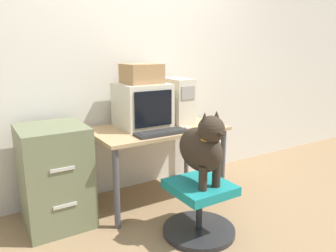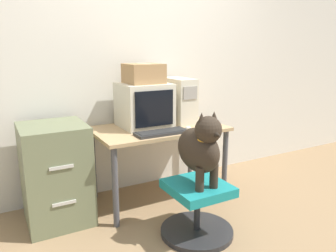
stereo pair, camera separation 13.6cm
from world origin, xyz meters
The scene contains 11 objects.
ground_plane centered at (0.00, 0.00, 0.00)m, with size 12.00×12.00×0.00m, color #937551.
wall_back centered at (0.00, 0.78, 1.30)m, with size 8.00×0.05×2.60m.
desk centered at (0.00, 0.36, 0.62)m, with size 1.21×0.71×0.71m.
crt_monitor centered at (-0.10, 0.46, 0.91)m, with size 0.45×0.44×0.40m.
pc_tower centered at (0.28, 0.46, 0.93)m, with size 0.20×0.41×0.43m.
keyboard centered at (-0.09, 0.12, 0.72)m, with size 0.47×0.18×0.03m.
computer_mouse centered at (0.19, 0.14, 0.73)m, with size 0.06×0.04×0.03m.
office_chair centered at (-0.04, -0.36, 0.21)m, with size 0.57×0.57×0.42m.
dog centered at (-0.04, -0.38, 0.72)m, with size 0.23×0.48×0.57m.
filing_cabinet centered at (-0.94, 0.39, 0.42)m, with size 0.51×0.56×0.83m.
cardboard_box centered at (-0.10, 0.46, 1.20)m, with size 0.32×0.31×0.18m.
Camera 1 is at (-1.48, -2.22, 1.43)m, focal length 35.00 mm.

